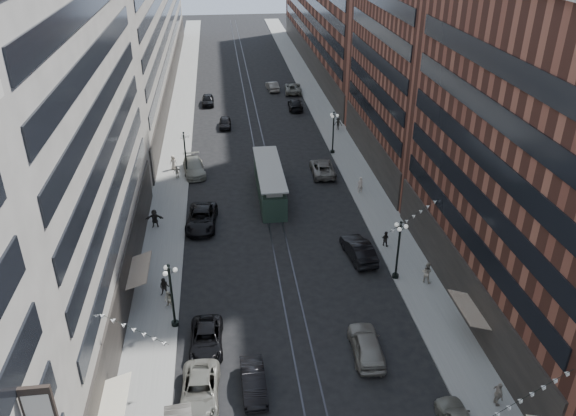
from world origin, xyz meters
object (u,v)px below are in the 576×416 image
car_10 (359,250)px  pedestrian_6 (177,172)px  car_8 (194,167)px  car_extra_0 (200,391)px  pedestrian_extra_0 (427,272)px  pedestrian_extra_1 (169,299)px  pedestrian_2 (164,287)px  lamppost_sw_mid (185,153)px  pedestrian_7 (385,238)px  streetcar (270,183)px  car_13 (225,123)px  lamppost_sw_far (172,293)px  car_9 (208,100)px  car_extra_1 (293,88)px  lamppost_se_far (398,248)px  car_7 (202,218)px  pedestrian_9 (338,124)px  pedestrian_5 (155,218)px  pedestrian_extra_2 (173,162)px  car_11 (323,168)px  pedestrian_4 (498,394)px  car_extra_2 (367,345)px  car_14 (272,86)px  lamppost_se_mid (333,131)px  car_2 (206,339)px  car_12 (295,104)px

car_10 → pedestrian_6: (-17.12, 19.02, 0.05)m
car_8 → car_extra_0: 35.46m
pedestrian_extra_0 → pedestrian_extra_1: (-21.32, -0.84, -0.19)m
pedestrian_2 → lamppost_sw_mid: bearing=94.0°
pedestrian_7 → lamppost_sw_mid: bearing=-7.8°
pedestrian_6 → streetcar: bearing=131.4°
car_13 → car_8: bearing=-102.8°
lamppost_sw_far → pedestrian_2: (-1.00, 3.85, -2.13)m
car_9 → pedestrian_7: size_ratio=3.13×
pedestrian_6 → car_extra_1: (18.01, 33.05, -0.13)m
lamppost_se_far → car_7: (-16.55, 11.19, -2.24)m
lamppost_sw_mid → car_10: lamppost_sw_mid is taller
lamppost_se_far → pedestrian_9: (2.42, 36.33, -2.06)m
pedestrian_2 → pedestrian_5: size_ratio=0.87×
pedestrian_6 → pedestrian_extra_1: pedestrian_6 is taller
pedestrian_9 → pedestrian_extra_2: size_ratio=1.01×
car_9 → pedestrian_extra_2: (-4.06, -25.37, 0.23)m
pedestrian_2 → car_7: size_ratio=0.27×
car_8 → pedestrian_7: (18.12, -18.87, 0.06)m
lamppost_sw_far → car_extra_1: bearing=74.2°
car_7 → car_11: bearing=42.0°
pedestrian_4 → car_extra_2: (-7.07, 5.63, -0.18)m
pedestrian_4 → car_14: pedestrian_4 is taller
pedestrian_4 → car_10: (-4.71, 17.94, -0.17)m
car_8 → car_11: car_8 is taller
pedestrian_4 → car_8: 43.23m
lamppost_se_mid → pedestrian_extra_1: bearing=-122.5°
pedestrian_extra_0 → car_2: bearing=53.9°
lamppost_se_mid → car_12: (-2.31, 18.69, -2.32)m
pedestrian_2 → pedestrian_extra_0: pedestrian_extra_0 is taller
car_8 → pedestrian_6: (-1.92, -1.41, 0.09)m
car_13 → car_10: bearing=-70.9°
car_9 → pedestrian_9: 23.36m
car_8 → car_13: size_ratio=1.39×
car_14 → pedestrian_extra_0: pedestrian_extra_0 is taller
car_7 → car_11: size_ratio=1.08×
car_14 → pedestrian_extra_0: 58.77m
car_extra_1 → pedestrian_7: bearing=97.6°
car_8 → pedestrian_7: bearing=-53.9°
lamppost_se_mid → pedestrian_6: 20.37m
lamppost_se_far → streetcar: size_ratio=0.45×
pedestrian_4 → car_12: (-4.61, 61.07, -0.27)m
car_12 → pedestrian_5: size_ratio=2.82×
car_9 → car_extra_0: (-0.39, -62.10, -0.06)m
car_8 → pedestrian_7: car_8 is taller
car_2 → car_12: bearing=77.1°
lamppost_sw_far → streetcar: bearing=66.3°
lamppost_se_mid → car_10: size_ratio=1.03×
lamppost_sw_far → lamppost_se_mid: (18.40, 32.00, 0.00)m
car_extra_2 → pedestrian_extra_0: 10.57m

